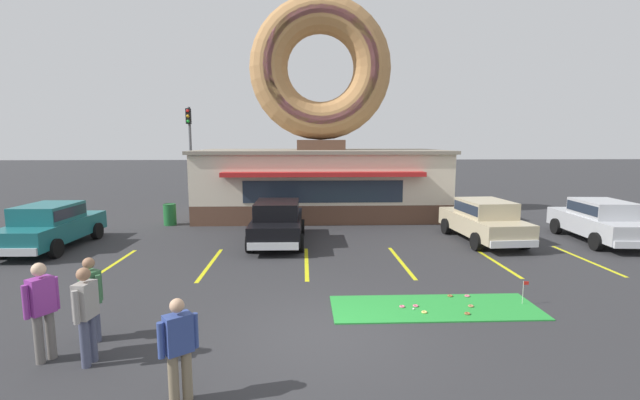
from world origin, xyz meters
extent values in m
plane|color=#2D2D30|center=(0.00, 0.00, 0.00)|extent=(160.00, 160.00, 0.00)
cube|color=brown|center=(0.50, 14.00, 0.45)|extent=(12.00, 6.00, 0.90)
cube|color=beige|center=(0.50, 14.00, 2.05)|extent=(12.00, 6.00, 2.30)
cube|color=gray|center=(0.50, 14.00, 3.28)|extent=(12.30, 6.30, 0.16)
cube|color=#B21E1E|center=(0.50, 10.70, 2.35)|extent=(9.00, 0.60, 0.20)
cube|color=#232D3D|center=(0.50, 10.98, 1.55)|extent=(7.20, 0.03, 1.00)
cube|color=brown|center=(0.50, 14.00, 3.61)|extent=(2.40, 1.80, 0.50)
torus|color=#B27F4C|center=(0.50, 14.00, 7.41)|extent=(7.10, 1.90, 7.10)
torus|color=#D8728C|center=(0.50, 13.57, 7.41)|extent=(6.25, 1.05, 6.24)
cube|color=green|center=(2.59, 1.22, 0.01)|extent=(4.72, 1.60, 0.03)
torus|color=brown|center=(3.18, 0.78, 0.05)|extent=(0.13, 0.13, 0.04)
torus|color=#E5C666|center=(2.26, 0.89, 0.05)|extent=(0.13, 0.13, 0.04)
torus|color=brown|center=(3.18, 1.86, 0.05)|extent=(0.13, 0.13, 0.04)
torus|color=#D8667F|center=(1.84, 1.23, 0.05)|extent=(0.13, 0.13, 0.04)
torus|color=#D8667F|center=(3.59, 1.84, 0.05)|extent=(0.13, 0.13, 0.04)
torus|color=#D8667F|center=(2.16, 1.26, 0.05)|extent=(0.13, 0.13, 0.04)
torus|color=#A5724C|center=(3.43, 1.20, 0.05)|extent=(0.13, 0.13, 0.04)
sphere|color=white|center=(2.06, 1.07, 0.05)|extent=(0.04, 0.04, 0.04)
cylinder|color=silver|center=(4.70, 1.33, 0.31)|extent=(0.01, 0.01, 0.55)
cube|color=red|center=(4.76, 1.33, 0.53)|extent=(0.12, 0.01, 0.08)
cube|color=#BCAD89|center=(6.44, 7.73, 0.66)|extent=(2.02, 4.50, 0.68)
cube|color=#BCAD89|center=(6.45, 7.58, 1.30)|extent=(1.68, 2.19, 0.60)
cube|color=#232D3D|center=(6.45, 7.58, 1.32)|extent=(1.70, 2.11, 0.36)
cube|color=silver|center=(6.31, 9.96, 0.42)|extent=(1.67, 0.20, 0.24)
cube|color=silver|center=(6.58, 5.51, 0.42)|extent=(1.67, 0.20, 0.24)
cylinder|color=black|center=(5.48, 9.04, 0.32)|extent=(0.26, 0.65, 0.64)
cylinder|color=black|center=(7.24, 9.15, 0.32)|extent=(0.26, 0.65, 0.64)
cylinder|color=black|center=(5.65, 6.32, 0.32)|extent=(0.26, 0.65, 0.64)
cylinder|color=black|center=(7.40, 6.42, 0.32)|extent=(0.26, 0.65, 0.64)
cube|color=black|center=(-1.37, 7.74, 0.66)|extent=(1.81, 4.42, 0.68)
cube|color=black|center=(-1.37, 7.59, 1.30)|extent=(1.58, 2.12, 0.60)
cube|color=#232D3D|center=(-1.37, 7.59, 1.32)|extent=(1.61, 2.03, 0.36)
cube|color=silver|center=(-1.34, 9.97, 0.42)|extent=(1.67, 0.12, 0.24)
cube|color=silver|center=(-1.40, 5.51, 0.42)|extent=(1.67, 0.12, 0.24)
cylinder|color=black|center=(-2.23, 9.12, 0.32)|extent=(0.23, 0.64, 0.64)
cylinder|color=black|center=(-0.47, 9.10, 0.32)|extent=(0.23, 0.64, 0.64)
cylinder|color=black|center=(-2.27, 6.39, 0.32)|extent=(0.23, 0.64, 0.64)
cylinder|color=black|center=(-0.51, 6.37, 0.32)|extent=(0.23, 0.64, 0.64)
cube|color=#196066|center=(-9.37, 7.31, 0.66)|extent=(1.85, 4.43, 0.68)
cube|color=#196066|center=(-9.38, 7.16, 1.30)|extent=(1.60, 2.13, 0.60)
cube|color=#232D3D|center=(-9.38, 7.16, 1.32)|extent=(1.62, 2.05, 0.36)
cube|color=silver|center=(-9.33, 9.54, 0.42)|extent=(1.67, 0.13, 0.24)
cube|color=silver|center=(-9.42, 5.08, 0.42)|extent=(1.67, 0.13, 0.24)
cylinder|color=black|center=(-10.23, 8.69, 0.32)|extent=(0.23, 0.64, 0.64)
cylinder|color=black|center=(-8.47, 8.65, 0.32)|extent=(0.23, 0.64, 0.64)
cylinder|color=black|center=(-10.28, 5.96, 0.32)|extent=(0.23, 0.64, 0.64)
cylinder|color=black|center=(-8.52, 5.93, 0.32)|extent=(0.23, 0.64, 0.64)
cube|color=#B2B5BA|center=(10.81, 7.46, 0.66)|extent=(2.08, 4.52, 0.68)
cube|color=#B2B5BA|center=(10.80, 7.31, 1.30)|extent=(1.71, 2.21, 0.60)
cube|color=#232D3D|center=(10.80, 7.31, 1.32)|extent=(1.73, 2.13, 0.36)
cube|color=silver|center=(10.98, 9.68, 0.42)|extent=(1.67, 0.22, 0.24)
cube|color=silver|center=(10.65, 5.23, 0.42)|extent=(1.67, 0.22, 0.24)
cylinder|color=black|center=(10.03, 8.88, 0.32)|extent=(0.27, 0.65, 0.64)
cylinder|color=black|center=(11.79, 8.75, 0.32)|extent=(0.27, 0.65, 0.64)
cylinder|color=black|center=(9.83, 6.16, 0.32)|extent=(0.27, 0.65, 0.64)
cylinder|color=slate|center=(-4.95, -0.93, 0.43)|extent=(0.15, 0.15, 0.86)
cylinder|color=slate|center=(-4.85, -0.75, 0.43)|extent=(0.15, 0.15, 0.86)
cube|color=#8C3393|center=(-4.90, -0.84, 1.18)|extent=(0.40, 0.45, 0.63)
cylinder|color=#8C3393|center=(-5.03, -1.06, 1.15)|extent=(0.10, 0.10, 0.58)
cylinder|color=#8C3393|center=(-4.77, -0.63, 1.15)|extent=(0.10, 0.10, 0.58)
sphere|color=beige|center=(-4.90, -0.84, 1.64)|extent=(0.23, 0.23, 0.23)
cylinder|color=#474C66|center=(-4.07, -0.89, 0.42)|extent=(0.15, 0.15, 0.84)
cylinder|color=#474C66|center=(-4.10, -1.08, 0.42)|extent=(0.15, 0.15, 0.84)
cube|color=gray|center=(-4.09, -0.99, 1.15)|extent=(0.29, 0.41, 0.61)
cylinder|color=gray|center=(-4.05, -0.74, 1.12)|extent=(0.10, 0.10, 0.57)
cylinder|color=gray|center=(-4.12, -1.23, 1.12)|extent=(0.10, 0.10, 0.57)
sphere|color=#9E7051|center=(-4.09, -0.99, 1.60)|extent=(0.23, 0.23, 0.23)
cylinder|color=#474C66|center=(-4.53, -0.03, 0.40)|extent=(0.15, 0.15, 0.80)
cylinder|color=#474C66|center=(-4.36, -0.13, 0.40)|extent=(0.15, 0.15, 0.80)
cube|color=#386B42|center=(-4.45, -0.08, 1.10)|extent=(0.45, 0.40, 0.59)
cylinder|color=#386B42|center=(-4.66, 0.05, 1.07)|extent=(0.10, 0.10, 0.54)
cylinder|color=#386B42|center=(-4.24, -0.21, 1.07)|extent=(0.10, 0.10, 0.54)
sphere|color=#9E7051|center=(-4.45, -0.08, 1.53)|extent=(0.22, 0.22, 0.22)
cylinder|color=#7F7056|center=(-2.13, -2.08, 0.39)|extent=(0.15, 0.15, 0.78)
cylinder|color=#7F7056|center=(-2.29, -2.20, 0.39)|extent=(0.15, 0.15, 0.78)
cube|color=#33478C|center=(-2.21, -2.14, 1.06)|extent=(0.45, 0.42, 0.57)
cylinder|color=#33478C|center=(-2.01, -1.99, 1.03)|extent=(0.10, 0.10, 0.52)
cylinder|color=#33478C|center=(-2.41, -2.29, 1.03)|extent=(0.10, 0.10, 0.52)
sphere|color=tan|center=(-2.21, -2.14, 1.48)|extent=(0.21, 0.21, 0.21)
cylinder|color=#1E662D|center=(-6.48, 11.40, 0.47)|extent=(0.56, 0.56, 0.95)
torus|color=#123D1B|center=(-6.48, 11.40, 0.95)|extent=(0.57, 0.57, 0.05)
cylinder|color=#595B60|center=(-7.12, 17.95, 2.90)|extent=(0.16, 0.16, 5.80)
cube|color=black|center=(-7.12, 17.77, 5.25)|extent=(0.28, 0.24, 0.90)
sphere|color=red|center=(-7.12, 17.65, 5.55)|extent=(0.18, 0.18, 0.18)
sphere|color=orange|center=(-7.12, 17.65, 5.25)|extent=(0.18, 0.18, 0.18)
sphere|color=green|center=(-7.12, 17.65, 4.95)|extent=(0.18, 0.18, 0.18)
cube|color=yellow|center=(-6.31, 5.00, 0.00)|extent=(0.12, 3.60, 0.01)
cube|color=yellow|center=(-3.31, 5.00, 0.00)|extent=(0.12, 3.60, 0.01)
cube|color=yellow|center=(-0.31, 5.00, 0.00)|extent=(0.12, 3.60, 0.01)
cube|color=yellow|center=(2.69, 5.00, 0.00)|extent=(0.12, 3.60, 0.01)
cube|color=yellow|center=(5.69, 5.00, 0.00)|extent=(0.12, 3.60, 0.01)
cube|color=yellow|center=(8.69, 5.00, 0.00)|extent=(0.12, 3.60, 0.01)
camera|label=1|loc=(-0.41, -8.04, 3.80)|focal=24.00mm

